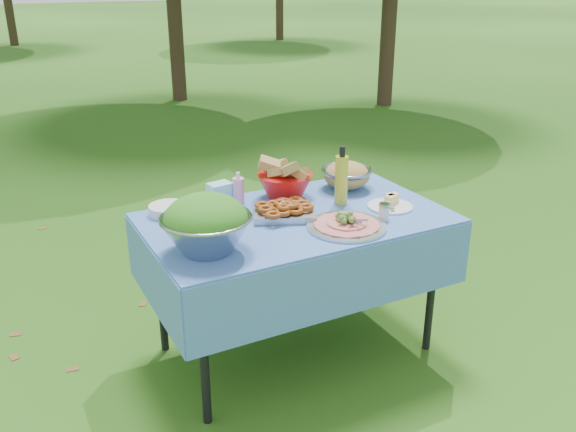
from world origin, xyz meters
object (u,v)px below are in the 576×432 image
at_px(salad_bowl, 206,224).
at_px(charcuterie_platter, 347,219).
at_px(plate_stack, 169,209).
at_px(oil_bottle, 342,175).
at_px(bread_bowl, 285,179).
at_px(pasta_bowl_steel, 347,175).
at_px(picnic_table, 296,285).

distance_m(salad_bowl, charcuterie_platter, 0.68).
distance_m(plate_stack, charcuterie_platter, 0.88).
bearing_deg(plate_stack, oil_bottle, -17.56).
height_order(charcuterie_platter, oil_bottle, oil_bottle).
distance_m(bread_bowl, pasta_bowl_steel, 0.37).
bearing_deg(bread_bowl, plate_stack, 175.41).
distance_m(pasta_bowl_steel, charcuterie_platter, 0.57).
bearing_deg(bread_bowl, oil_bottle, -45.14).
relative_size(picnic_table, charcuterie_platter, 3.90).
distance_m(charcuterie_platter, oil_bottle, 0.34).
xyz_separation_m(picnic_table, oil_bottle, (0.29, 0.06, 0.53)).
xyz_separation_m(picnic_table, pasta_bowl_steel, (0.45, 0.25, 0.45)).
bearing_deg(pasta_bowl_steel, bread_bowl, 176.73).
relative_size(bread_bowl, oil_bottle, 0.97).
bearing_deg(picnic_table, bread_bowl, 74.00).
height_order(plate_stack, bread_bowl, bread_bowl).
relative_size(salad_bowl, pasta_bowl_steel, 1.40).
bearing_deg(pasta_bowl_steel, plate_stack, 175.90).
height_order(salad_bowl, pasta_bowl_steel, salad_bowl).
xyz_separation_m(picnic_table, charcuterie_platter, (0.14, -0.23, 0.42)).
bearing_deg(plate_stack, charcuterie_platter, -38.93).
height_order(salad_bowl, plate_stack, salad_bowl).
relative_size(plate_stack, pasta_bowl_steel, 0.70).
bearing_deg(plate_stack, picnic_table, -30.74).
relative_size(bread_bowl, pasta_bowl_steel, 1.06).
bearing_deg(oil_bottle, charcuterie_platter, -117.26).
relative_size(picnic_table, plate_stack, 7.51).
bearing_deg(salad_bowl, plate_stack, 91.94).
bearing_deg(plate_stack, salad_bowl, -88.06).
relative_size(salad_bowl, bread_bowl, 1.32).
bearing_deg(charcuterie_platter, plate_stack, 141.07).
bearing_deg(oil_bottle, plate_stack, 162.44).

